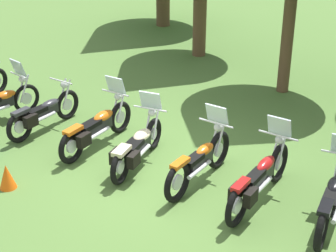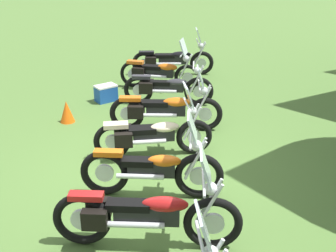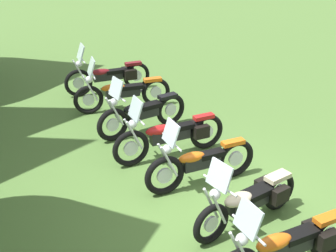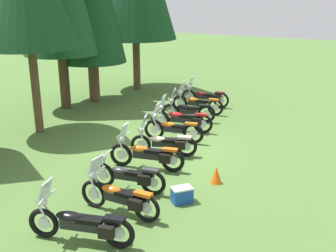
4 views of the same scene
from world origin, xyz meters
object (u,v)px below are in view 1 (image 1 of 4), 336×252
(motorcycle_3, at_px, (96,127))
(motorcycle_5, at_px, (200,160))
(motorcycle_4, at_px, (137,145))
(traffic_cone, at_px, (7,177))
(motorcycle_2, at_px, (43,113))
(motorcycle_6, at_px, (259,178))
(motorcycle_7, at_px, (332,198))

(motorcycle_3, distance_m, motorcycle_5, 2.54)
(motorcycle_4, bearing_deg, traffic_cone, 132.31)
(motorcycle_2, relative_size, motorcycle_3, 0.93)
(motorcycle_2, xyz_separation_m, motorcycle_4, (2.66, 0.49, 0.02))
(motorcycle_3, xyz_separation_m, traffic_cone, (0.16, -2.18, -0.23))
(motorcycle_2, bearing_deg, motorcycle_6, -89.01)
(motorcycle_4, bearing_deg, motorcycle_5, -94.88)
(motorcycle_2, relative_size, motorcycle_4, 1.04)
(motorcycle_2, bearing_deg, motorcycle_3, -87.45)
(motorcycle_6, bearing_deg, traffic_cone, 117.56)
(motorcycle_5, bearing_deg, motorcycle_6, -89.54)
(motorcycle_3, height_order, motorcycle_5, motorcycle_5)
(motorcycle_3, height_order, motorcycle_4, motorcycle_3)
(motorcycle_5, bearing_deg, motorcycle_4, 96.55)
(motorcycle_5, relative_size, motorcycle_7, 1.03)
(motorcycle_2, relative_size, motorcycle_5, 0.97)
(motorcycle_2, distance_m, traffic_cone, 2.44)
(motorcycle_4, relative_size, motorcycle_5, 0.93)
(motorcycle_4, bearing_deg, motorcycle_3, 71.54)
(motorcycle_5, height_order, traffic_cone, motorcycle_5)
(motorcycle_2, xyz_separation_m, motorcycle_6, (5.12, 1.19, 0.05))
(motorcycle_3, bearing_deg, traffic_cone, 169.70)
(motorcycle_3, relative_size, motorcycle_4, 1.13)
(motorcycle_2, relative_size, traffic_cone, 4.46)
(motorcycle_3, distance_m, motorcycle_7, 5.01)
(motorcycle_5, distance_m, motorcycle_7, 2.47)
(motorcycle_4, xyz_separation_m, motorcycle_6, (2.46, 0.70, 0.04))
(traffic_cone, bearing_deg, motorcycle_3, 94.28)
(motorcycle_4, xyz_separation_m, motorcycle_7, (3.67, 1.09, 0.03))
(motorcycle_2, height_order, motorcycle_7, motorcycle_7)
(motorcycle_7, bearing_deg, motorcycle_5, 84.83)
(motorcycle_7, bearing_deg, motorcycle_4, 86.01)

